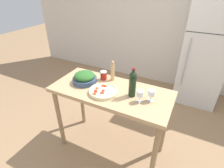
{
  "coord_description": "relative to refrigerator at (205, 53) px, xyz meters",
  "views": [
    {
      "loc": [
        0.77,
        -1.49,
        2.03
      ],
      "look_at": [
        0.0,
        0.03,
        1.02
      ],
      "focal_mm": 28.0,
      "sensor_mm": 36.0,
      "label": 1
    }
  ],
  "objects": [
    {
      "name": "ground_plane",
      "position": [
        -0.91,
        -1.82,
        -0.94
      ],
      "size": [
        14.0,
        14.0,
        0.0
      ],
      "primitive_type": "plane",
      "color": "#9E7A56"
    },
    {
      "name": "wall_back",
      "position": [
        -0.91,
        0.39,
        0.36
      ],
      "size": [
        6.4,
        0.08,
        2.6
      ],
      "color": "silver",
      "rests_on": "ground_plane"
    },
    {
      "name": "refrigerator",
      "position": [
        0.0,
        0.0,
        0.0
      ],
      "size": [
        0.73,
        0.7,
        1.88
      ],
      "color": "silver",
      "rests_on": "ground_plane"
    },
    {
      "name": "prep_counter",
      "position": [
        -0.91,
        -1.82,
        -0.11
      ],
      "size": [
        1.39,
        0.62,
        0.96
      ],
      "color": "tan",
      "rests_on": "ground_plane"
    },
    {
      "name": "wine_bottle",
      "position": [
        -0.66,
        -1.82,
        0.17
      ],
      "size": [
        0.08,
        0.08,
        0.33
      ],
      "color": "black",
      "rests_on": "prep_counter"
    },
    {
      "name": "wine_glass_near",
      "position": [
        -0.55,
        -1.88,
        0.11
      ],
      "size": [
        0.07,
        0.07,
        0.13
      ],
      "color": "silver",
      "rests_on": "prep_counter"
    },
    {
      "name": "wine_glass_far",
      "position": [
        -0.45,
        -1.82,
        0.11
      ],
      "size": [
        0.07,
        0.07,
        0.13
      ],
      "color": "silver",
      "rests_on": "prep_counter"
    },
    {
      "name": "pepper_mill",
      "position": [
        -1.0,
        -1.6,
        0.14
      ],
      "size": [
        0.05,
        0.05,
        0.26
      ],
      "color": "tan",
      "rests_on": "prep_counter"
    },
    {
      "name": "salad_bowl",
      "position": [
        -1.27,
        -1.81,
        0.08
      ],
      "size": [
        0.29,
        0.29,
        0.14
      ],
      "color": "#384C6B",
      "rests_on": "prep_counter"
    },
    {
      "name": "homemade_pizza",
      "position": [
        -0.96,
        -1.91,
        0.04
      ],
      "size": [
        0.33,
        0.33,
        0.04
      ],
      "color": "beige",
      "rests_on": "prep_counter"
    },
    {
      "name": "salt_canister",
      "position": [
        -1.11,
        -1.64,
        0.07
      ],
      "size": [
        0.08,
        0.08,
        0.11
      ],
      "color": "#B2231E",
      "rests_on": "prep_counter"
    }
  ]
}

